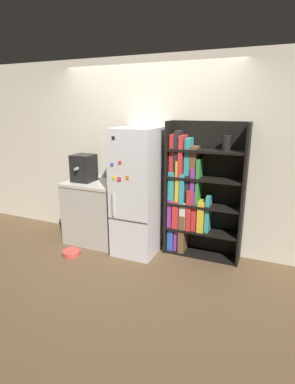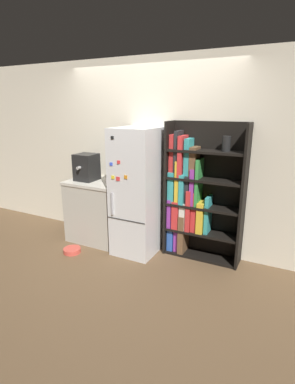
# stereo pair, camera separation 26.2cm
# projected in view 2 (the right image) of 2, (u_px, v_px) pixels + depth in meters

# --- Properties ---
(ground_plane) EXTENTS (16.00, 16.00, 0.00)m
(ground_plane) POSITION_uv_depth(u_px,v_px,m) (135.00, 252.00, 4.16)
(ground_plane) COLOR brown
(wall_back) EXTENTS (8.00, 0.05, 2.60)m
(wall_back) POSITION_uv_depth(u_px,v_px,m) (150.00, 155.00, 4.21)
(wall_back) COLOR beige
(wall_back) RESTS_ON ground_plane
(refrigerator) EXTENTS (0.56, 0.70, 1.70)m
(refrigerator) POSITION_uv_depth(u_px,v_px,m) (138.00, 192.00, 4.02)
(refrigerator) COLOR silver
(refrigerator) RESTS_ON ground_plane
(bookshelf) EXTENTS (1.00, 0.31, 1.78)m
(bookshelf) POSITION_uv_depth(u_px,v_px,m) (195.00, 196.00, 3.90)
(bookshelf) COLOR black
(bookshelf) RESTS_ON ground_plane
(kitchen_counter) EXTENTS (0.80, 0.63, 0.91)m
(kitchen_counter) POSITION_uv_depth(u_px,v_px,m) (97.00, 210.00, 4.48)
(kitchen_counter) COLOR #BCB7A8
(kitchen_counter) RESTS_ON ground_plane
(espresso_machine) EXTENTS (0.29, 0.35, 0.38)m
(espresso_machine) POSITION_uv_depth(u_px,v_px,m) (87.00, 167.00, 4.34)
(espresso_machine) COLOR black
(espresso_machine) RESTS_ON kitchen_counter
(pet_bowl) EXTENTS (0.24, 0.24, 0.06)m
(pet_bowl) POSITION_uv_depth(u_px,v_px,m) (72.00, 250.00, 4.15)
(pet_bowl) COLOR #D84C3F
(pet_bowl) RESTS_ON ground_plane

